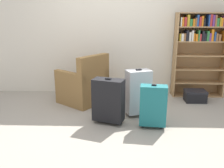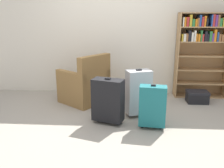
# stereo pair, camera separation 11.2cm
# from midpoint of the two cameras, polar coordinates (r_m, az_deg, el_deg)

# --- Properties ---
(ground_plane) EXTENTS (9.31, 9.31, 0.00)m
(ground_plane) POSITION_cam_midpoint_polar(r_m,az_deg,el_deg) (3.68, -2.08, -9.58)
(ground_plane) COLOR #9E9384
(back_wall) EXTENTS (5.32, 0.10, 2.60)m
(back_wall) POSITION_cam_midpoint_polar(r_m,az_deg,el_deg) (5.00, -0.92, 12.68)
(back_wall) COLOR beige
(back_wall) RESTS_ON ground
(bookshelf) EXTENTS (0.97, 0.30, 1.61)m
(bookshelf) POSITION_cam_midpoint_polar(r_m,az_deg,el_deg) (5.05, 18.99, 8.28)
(bookshelf) COLOR #A87F51
(bookshelf) RESTS_ON ground
(armchair) EXTENTS (0.98, 0.98, 0.90)m
(armchair) POSITION_cam_midpoint_polar(r_m,az_deg,el_deg) (4.54, -7.19, -0.41)
(armchair) COLOR olive
(armchair) RESTS_ON ground
(mug) EXTENTS (0.12, 0.08, 0.10)m
(mug) POSITION_cam_midpoint_polar(r_m,az_deg,el_deg) (4.37, 0.35, -4.64)
(mug) COLOR white
(mug) RESTS_ON ground
(storage_box) EXTENTS (0.38, 0.28, 0.22)m
(storage_box) POSITION_cam_midpoint_polar(r_m,az_deg,el_deg) (4.83, 18.04, -2.58)
(storage_box) COLOR black
(storage_box) RESTS_ON ground
(suitcase_black) EXTENTS (0.50, 0.35, 0.70)m
(suitcase_black) POSITION_cam_midpoint_polar(r_m,az_deg,el_deg) (3.63, -1.72, -3.73)
(suitcase_black) COLOR black
(suitcase_black) RESTS_ON ground
(suitcase_silver) EXTENTS (0.43, 0.35, 0.76)m
(suitcase_silver) POSITION_cam_midpoint_polar(r_m,az_deg,el_deg) (3.92, 5.22, -1.79)
(suitcase_silver) COLOR #B7BABF
(suitcase_silver) RESTS_ON ground
(suitcase_teal) EXTENTS (0.39, 0.23, 0.65)m
(suitcase_teal) POSITION_cam_midpoint_polar(r_m,az_deg,el_deg) (3.53, 8.58, -4.94)
(suitcase_teal) COLOR #19666B
(suitcase_teal) RESTS_ON ground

